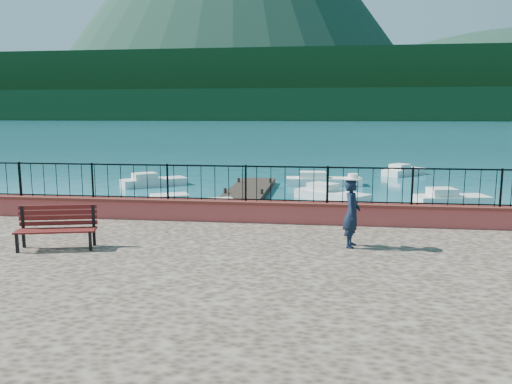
% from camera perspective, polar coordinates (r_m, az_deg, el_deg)
% --- Properties ---
extents(ground, '(2000.00, 2000.00, 0.00)m').
position_cam_1_polar(ground, '(10.59, -2.60, -14.09)').
color(ground, '#19596B').
rests_on(ground, ground).
extents(parapet, '(28.00, 0.46, 0.58)m').
position_cam_1_polar(parapet, '(13.66, 0.07, -2.24)').
color(parapet, '#A83C3F').
rests_on(parapet, promenade).
extents(railing, '(27.00, 0.05, 0.95)m').
position_cam_1_polar(railing, '(13.53, 0.07, 0.94)').
color(railing, black).
rests_on(railing, parapet).
extents(dock, '(2.00, 16.00, 0.30)m').
position_cam_1_polar(dock, '(22.27, -2.27, -1.37)').
color(dock, '#2D231C').
rests_on(dock, ground).
extents(far_forest, '(900.00, 60.00, 18.00)m').
position_cam_1_polar(far_forest, '(309.63, 7.28, 9.79)').
color(far_forest, black).
rests_on(far_forest, ground).
extents(foothills, '(900.00, 120.00, 44.00)m').
position_cam_1_polar(foothills, '(370.02, 7.37, 11.66)').
color(foothills, black).
rests_on(foothills, ground).
extents(park_bench, '(1.76, 0.94, 0.93)m').
position_cam_1_polar(park_bench, '(11.82, -21.79, -4.69)').
color(park_bench, black).
rests_on(park_bench, promenade).
extents(person, '(0.46, 0.61, 1.53)m').
position_cam_1_polar(person, '(11.22, 10.89, -2.40)').
color(person, black).
rests_on(person, promenade).
extents(hat, '(0.44, 0.44, 0.12)m').
position_cam_1_polar(hat, '(11.09, 11.02, 1.76)').
color(hat, white).
rests_on(hat, person).
extents(boat_0, '(4.49, 3.10, 0.80)m').
position_cam_1_polar(boat_0, '(21.48, -8.12, -1.16)').
color(boat_0, silver).
rests_on(boat_0, ground).
extents(boat_1, '(3.72, 3.34, 0.80)m').
position_cam_1_polar(boat_1, '(24.33, 8.66, 0.01)').
color(boat_1, silver).
rests_on(boat_1, ground).
extents(boat_2, '(3.44, 1.93, 0.80)m').
position_cam_1_polar(boat_2, '(24.53, 21.50, -0.44)').
color(boat_2, silver).
rests_on(boat_2, ground).
extents(boat_3, '(3.75, 3.20, 0.80)m').
position_cam_1_polar(boat_3, '(29.44, -11.57, 1.48)').
color(boat_3, silver).
rests_on(boat_3, ground).
extents(boat_4, '(4.43, 1.59, 0.80)m').
position_cam_1_polar(boat_4, '(29.44, 7.74, 1.58)').
color(boat_4, white).
rests_on(boat_4, ground).
extents(boat_5, '(3.19, 3.26, 0.80)m').
position_cam_1_polar(boat_5, '(35.42, 16.56, 2.53)').
color(boat_5, silver).
rests_on(boat_5, ground).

